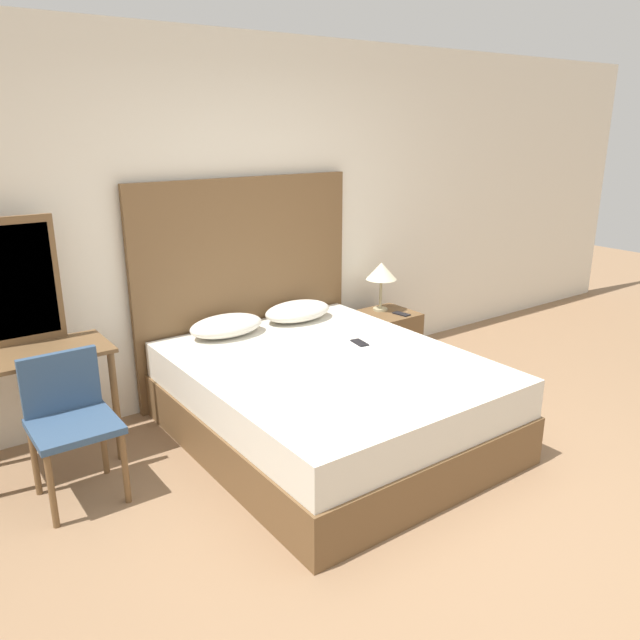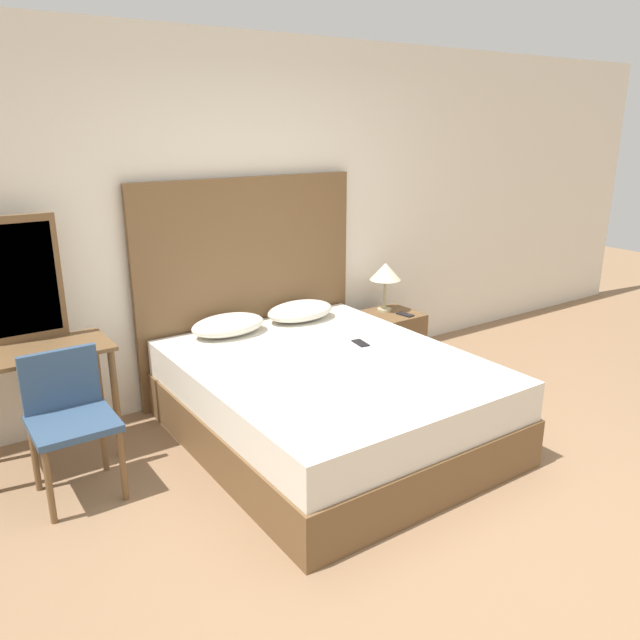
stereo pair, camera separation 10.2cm
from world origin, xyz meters
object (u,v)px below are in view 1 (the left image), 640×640
Objects in this scene: nightstand at (388,339)px; table_lamp at (381,272)px; bed at (329,400)px; phone_on_nightstand at (401,314)px; phone_on_bed at (360,343)px; vanity_desk at (40,375)px; chair at (70,415)px.

nightstand is 1.15× the size of table_lamp.
bed reaches higher than phone_on_nightstand.
nightstand is 0.60m from table_lamp.
phone_on_bed reaches higher than phone_on_nightstand.
vanity_desk is 0.44m from chair.
table_lamp is at bearing 10.82° from chair.
phone_on_bed is 1.00× the size of phone_on_nightstand.
vanity_desk is at bearing 162.84° from phone_on_bed.
phone_on_bed is 1.13m from table_lamp.
vanity_desk is (-2.00, 0.62, 0.03)m from phone_on_bed.
table_lamp is at bearing 35.58° from bed.
nightstand is 2.88m from vanity_desk.
bed is 2.56× the size of chair.
vanity_desk is (-2.83, -0.11, -0.23)m from table_lamp.
phone_on_nightstand is (1.26, 0.66, 0.22)m from bed.
nightstand is 0.28m from phone_on_nightstand.
table_lamp is 0.51× the size of chair.
bed is 4.32× the size of nightstand.
phone_on_nightstand is at bearing 6.62° from chair.
phone_on_nightstand is (0.07, -0.20, -0.34)m from table_lamp.
bed is 13.43× the size of phone_on_bed.
phone_on_nightstand is at bearing -1.85° from vanity_desk.
phone_on_bed is 0.32× the size of nightstand.
table_lamp is 2.70× the size of phone_on_nightstand.
chair reaches higher than phone_on_nightstand.
bed is 1.57m from table_lamp.
nightstand is (0.86, 0.64, -0.33)m from phone_on_bed.
table_lamp reaches higher than phone_on_nightstand.
phone_on_bed is at bearing -5.65° from chair.
vanity_desk is 1.00× the size of chair.
table_lamp is 2.84m from vanity_desk.
nightstand is at bearing -72.45° from table_lamp.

